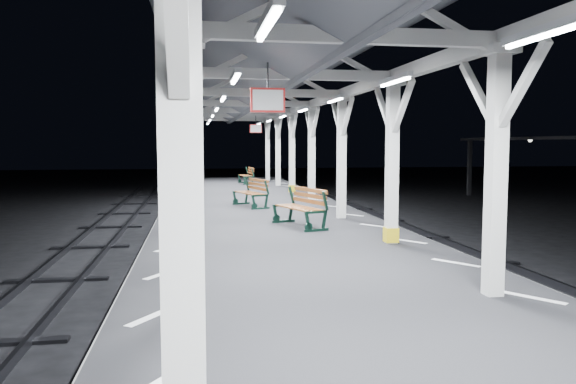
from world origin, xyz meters
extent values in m
plane|color=black|center=(0.00, 0.00, 0.00)|extent=(120.00, 120.00, 0.00)
cube|color=black|center=(0.00, 0.00, 0.50)|extent=(6.00, 50.00, 1.00)
cube|color=silver|center=(-2.45, 0.00, 1.00)|extent=(1.00, 48.00, 0.01)
cube|color=silver|center=(2.45, 0.00, 1.00)|extent=(1.00, 48.00, 0.01)
cube|color=#2D2D33|center=(-4.45, 0.00, 0.08)|extent=(0.08, 60.00, 0.16)
cube|color=#2D2D33|center=(4.45, 0.00, 0.08)|extent=(0.08, 60.00, 0.16)
cube|color=beige|center=(-2.00, -6.00, 2.60)|extent=(0.22, 0.22, 3.20)
cube|color=beige|center=(-2.00, -5.45, 3.75)|extent=(0.10, 0.99, 0.99)
cube|color=beige|center=(-2.00, -2.00, 2.60)|extent=(0.22, 0.22, 3.20)
cube|color=beige|center=(-2.00, -2.00, 4.26)|extent=(0.40, 0.40, 0.12)
cube|color=beige|center=(-2.00, -1.45, 3.75)|extent=(0.10, 0.99, 0.99)
cube|color=beige|center=(-2.00, -2.55, 3.75)|extent=(0.10, 0.99, 0.99)
cube|color=beige|center=(-2.00, 2.00, 2.60)|extent=(0.22, 0.22, 3.20)
cube|color=beige|center=(-2.00, 2.00, 4.26)|extent=(0.40, 0.40, 0.12)
cube|color=gold|center=(-2.00, 2.00, 1.18)|extent=(0.26, 0.26, 0.30)
cube|color=beige|center=(-2.00, 2.55, 3.75)|extent=(0.10, 0.99, 0.99)
cube|color=beige|center=(-2.00, 1.45, 3.75)|extent=(0.10, 0.99, 0.99)
cube|color=beige|center=(-2.00, 6.00, 2.60)|extent=(0.22, 0.22, 3.20)
cube|color=beige|center=(-2.00, 6.00, 4.26)|extent=(0.40, 0.40, 0.12)
cube|color=beige|center=(-2.00, 6.55, 3.75)|extent=(0.10, 0.99, 0.99)
cube|color=beige|center=(-2.00, 5.45, 3.75)|extent=(0.10, 0.99, 0.99)
cube|color=beige|center=(-2.00, 10.00, 2.60)|extent=(0.22, 0.22, 3.20)
cube|color=beige|center=(-2.00, 10.00, 4.26)|extent=(0.40, 0.40, 0.12)
cube|color=beige|center=(-2.00, 10.55, 3.75)|extent=(0.10, 0.99, 0.99)
cube|color=beige|center=(-2.00, 9.45, 3.75)|extent=(0.10, 0.99, 0.99)
cube|color=beige|center=(-2.00, 14.00, 2.60)|extent=(0.22, 0.22, 3.20)
cube|color=beige|center=(-2.00, 14.00, 4.26)|extent=(0.40, 0.40, 0.12)
cube|color=gold|center=(-2.00, 14.00, 1.18)|extent=(0.26, 0.26, 0.30)
cube|color=beige|center=(-2.00, 14.55, 3.75)|extent=(0.10, 0.99, 0.99)
cube|color=beige|center=(-2.00, 13.45, 3.75)|extent=(0.10, 0.99, 0.99)
cube|color=beige|center=(-2.00, 18.00, 2.60)|extent=(0.22, 0.22, 3.20)
cube|color=beige|center=(-2.00, 18.00, 4.26)|extent=(0.40, 0.40, 0.12)
cube|color=beige|center=(-2.00, 18.55, 3.75)|extent=(0.10, 0.99, 0.99)
cube|color=beige|center=(-2.00, 17.45, 3.75)|extent=(0.10, 0.99, 0.99)
cube|color=beige|center=(-2.00, 22.00, 2.60)|extent=(0.22, 0.22, 3.20)
cube|color=beige|center=(-2.00, 22.00, 4.26)|extent=(0.40, 0.40, 0.12)
cube|color=beige|center=(-2.00, 22.55, 3.75)|extent=(0.10, 0.99, 0.99)
cube|color=beige|center=(-2.00, 21.45, 3.75)|extent=(0.10, 0.99, 0.99)
cube|color=beige|center=(2.00, -2.00, 2.60)|extent=(0.22, 0.22, 3.20)
cube|color=beige|center=(2.00, -2.00, 4.26)|extent=(0.40, 0.40, 0.12)
cube|color=beige|center=(2.00, -1.45, 3.75)|extent=(0.10, 0.99, 0.99)
cube|color=beige|center=(2.00, -2.55, 3.75)|extent=(0.10, 0.99, 0.99)
cube|color=beige|center=(2.00, 2.00, 2.60)|extent=(0.22, 0.22, 3.20)
cube|color=beige|center=(2.00, 2.00, 4.26)|extent=(0.40, 0.40, 0.12)
cube|color=gold|center=(2.00, 2.00, 1.18)|extent=(0.26, 0.26, 0.30)
cube|color=beige|center=(2.00, 2.55, 3.75)|extent=(0.10, 0.99, 0.99)
cube|color=beige|center=(2.00, 1.45, 3.75)|extent=(0.10, 0.99, 0.99)
cube|color=beige|center=(2.00, 6.00, 2.60)|extent=(0.22, 0.22, 3.20)
cube|color=beige|center=(2.00, 6.00, 4.26)|extent=(0.40, 0.40, 0.12)
cube|color=beige|center=(2.00, 6.55, 3.75)|extent=(0.10, 0.99, 0.99)
cube|color=beige|center=(2.00, 5.45, 3.75)|extent=(0.10, 0.99, 0.99)
cube|color=beige|center=(2.00, 10.00, 2.60)|extent=(0.22, 0.22, 3.20)
cube|color=beige|center=(2.00, 10.00, 4.26)|extent=(0.40, 0.40, 0.12)
cube|color=beige|center=(2.00, 10.55, 3.75)|extent=(0.10, 0.99, 0.99)
cube|color=beige|center=(2.00, 9.45, 3.75)|extent=(0.10, 0.99, 0.99)
cube|color=beige|center=(2.00, 14.00, 2.60)|extent=(0.22, 0.22, 3.20)
cube|color=beige|center=(2.00, 14.00, 4.26)|extent=(0.40, 0.40, 0.12)
cube|color=gold|center=(2.00, 14.00, 1.18)|extent=(0.26, 0.26, 0.30)
cube|color=beige|center=(2.00, 14.55, 3.75)|extent=(0.10, 0.99, 0.99)
cube|color=beige|center=(2.00, 13.45, 3.75)|extent=(0.10, 0.99, 0.99)
cube|color=beige|center=(2.00, 18.00, 2.60)|extent=(0.22, 0.22, 3.20)
cube|color=beige|center=(2.00, 18.00, 4.26)|extent=(0.40, 0.40, 0.12)
cube|color=beige|center=(2.00, 18.55, 3.75)|extent=(0.10, 0.99, 0.99)
cube|color=beige|center=(2.00, 17.45, 3.75)|extent=(0.10, 0.99, 0.99)
cube|color=beige|center=(2.00, 22.00, 2.60)|extent=(0.22, 0.22, 3.20)
cube|color=beige|center=(2.00, 22.00, 4.26)|extent=(0.40, 0.40, 0.12)
cube|color=beige|center=(2.00, 22.55, 3.75)|extent=(0.10, 0.99, 0.99)
cube|color=beige|center=(2.00, 21.45, 3.75)|extent=(0.10, 0.99, 0.99)
cube|color=beige|center=(-2.00, 0.00, 4.38)|extent=(0.18, 48.00, 0.24)
cube|color=beige|center=(2.00, 0.00, 4.38)|extent=(0.18, 48.00, 0.24)
cube|color=beige|center=(0.00, -2.00, 4.38)|extent=(4.20, 0.14, 0.20)
cube|color=beige|center=(0.00, 2.00, 4.38)|extent=(4.20, 0.14, 0.20)
cube|color=beige|center=(0.00, 6.00, 4.38)|extent=(4.20, 0.14, 0.20)
cube|color=beige|center=(0.00, 10.00, 4.38)|extent=(4.20, 0.14, 0.20)
cube|color=beige|center=(0.00, 14.00, 4.38)|extent=(4.20, 0.14, 0.20)
cube|color=beige|center=(0.00, 18.00, 4.38)|extent=(4.20, 0.14, 0.20)
cube|color=beige|center=(0.00, 22.00, 4.38)|extent=(4.20, 0.14, 0.20)
cube|color=beige|center=(0.00, 0.00, 5.30)|extent=(0.16, 48.00, 0.20)
cube|color=#505258|center=(-1.30, 0.00, 4.92)|extent=(2.80, 49.00, 1.45)
cube|color=#505258|center=(1.30, 0.00, 4.92)|extent=(2.80, 49.00, 1.45)
cube|color=silver|center=(-1.30, -4.00, 4.10)|extent=(0.10, 1.35, 0.08)
cube|color=white|center=(-1.30, -4.00, 4.05)|extent=(0.05, 1.25, 0.05)
cube|color=silver|center=(-1.30, 0.00, 4.10)|extent=(0.10, 1.35, 0.08)
cube|color=white|center=(-1.30, 0.00, 4.05)|extent=(0.05, 1.25, 0.05)
cube|color=silver|center=(-1.30, 4.00, 4.10)|extent=(0.10, 1.35, 0.08)
cube|color=white|center=(-1.30, 4.00, 4.05)|extent=(0.05, 1.25, 0.05)
cube|color=silver|center=(-1.30, 8.00, 4.10)|extent=(0.10, 1.35, 0.08)
cube|color=white|center=(-1.30, 8.00, 4.05)|extent=(0.05, 1.25, 0.05)
cube|color=silver|center=(-1.30, 12.00, 4.10)|extent=(0.10, 1.35, 0.08)
cube|color=white|center=(-1.30, 12.00, 4.05)|extent=(0.05, 1.25, 0.05)
cube|color=silver|center=(-1.30, 16.00, 4.10)|extent=(0.10, 1.35, 0.08)
cube|color=white|center=(-1.30, 16.00, 4.05)|extent=(0.05, 1.25, 0.05)
cube|color=silver|center=(-1.30, 20.00, 4.10)|extent=(0.10, 1.35, 0.08)
cube|color=white|center=(-1.30, 20.00, 4.05)|extent=(0.05, 1.25, 0.05)
cube|color=silver|center=(1.30, -4.00, 4.10)|extent=(0.10, 1.35, 0.08)
cube|color=white|center=(1.30, -4.00, 4.05)|extent=(0.05, 1.25, 0.05)
cube|color=silver|center=(1.30, 0.00, 4.10)|extent=(0.10, 1.35, 0.08)
cube|color=white|center=(1.30, 0.00, 4.05)|extent=(0.05, 1.25, 0.05)
cube|color=silver|center=(1.30, 4.00, 4.10)|extent=(0.10, 1.35, 0.08)
cube|color=white|center=(1.30, 4.00, 4.05)|extent=(0.05, 1.25, 0.05)
cube|color=silver|center=(1.30, 8.00, 4.10)|extent=(0.10, 1.35, 0.08)
cube|color=white|center=(1.30, 8.00, 4.05)|extent=(0.05, 1.25, 0.05)
cube|color=silver|center=(1.30, 12.00, 4.10)|extent=(0.10, 1.35, 0.08)
cube|color=white|center=(1.30, 12.00, 4.05)|extent=(0.05, 1.25, 0.05)
cube|color=silver|center=(1.30, 16.00, 4.10)|extent=(0.10, 1.35, 0.08)
cube|color=white|center=(1.30, 16.00, 4.05)|extent=(0.05, 1.25, 0.05)
cube|color=silver|center=(1.30, 20.00, 4.10)|extent=(0.10, 1.35, 0.08)
cube|color=white|center=(1.30, 20.00, 4.05)|extent=(0.05, 1.25, 0.05)
cylinder|color=black|center=(-0.89, -0.80, 4.02)|extent=(0.02, 0.02, 0.36)
cube|color=red|center=(-0.89, -0.80, 3.67)|extent=(0.50, 0.03, 0.35)
cube|color=white|center=(-0.89, -0.80, 3.67)|extent=(0.44, 0.04, 0.29)
cylinder|color=black|center=(0.56, 14.49, 4.02)|extent=(0.02, 0.02, 0.36)
cube|color=red|center=(0.56, 14.49, 3.67)|extent=(0.50, 0.03, 0.35)
cube|color=white|center=(0.56, 14.49, 3.67)|extent=(0.44, 0.05, 0.29)
cube|color=black|center=(14.00, 22.00, 1.65)|extent=(0.20, 0.20, 3.30)
sphere|color=silver|center=(14.00, 16.00, 3.22)|extent=(0.20, 0.20, 0.20)
sphere|color=silver|center=(14.00, 22.00, 3.22)|extent=(0.20, 0.20, 0.20)
cube|color=black|center=(0.82, 3.78, 1.03)|extent=(0.62, 0.26, 0.06)
cube|color=black|center=(0.60, 3.71, 1.24)|extent=(0.17, 0.10, 0.49)
cube|color=black|center=(1.02, 3.84, 1.24)|extent=(0.16, 0.10, 0.49)
cube|color=black|center=(1.04, 3.85, 1.71)|extent=(0.18, 0.10, 0.46)
cube|color=black|center=(0.30, 5.38, 1.03)|extent=(0.62, 0.26, 0.06)
cube|color=black|center=(0.08, 5.31, 1.24)|extent=(0.17, 0.10, 0.49)
cube|color=black|center=(0.50, 5.45, 1.24)|extent=(0.16, 0.10, 0.49)
cube|color=black|center=(0.52, 5.45, 1.71)|extent=(0.18, 0.10, 0.46)
cube|color=brown|center=(0.36, 4.51, 1.47)|extent=(0.59, 1.55, 0.04)
cube|color=brown|center=(0.49, 4.56, 1.47)|extent=(0.59, 1.55, 0.04)
cube|color=brown|center=(0.62, 4.60, 1.47)|extent=(0.59, 1.55, 0.04)
cube|color=brown|center=(0.75, 4.64, 1.47)|extent=(0.59, 1.55, 0.04)
cube|color=brown|center=(0.82, 4.66, 1.62)|extent=(0.55, 1.54, 0.10)
cube|color=brown|center=(0.84, 4.67, 1.76)|extent=(0.55, 1.54, 0.10)
cube|color=brown|center=(0.86, 4.68, 1.90)|extent=(0.55, 1.54, 0.10)
cube|color=black|center=(0.04, 8.38, 1.03)|extent=(0.59, 0.24, 0.06)
cube|color=black|center=(-0.17, 8.31, 1.23)|extent=(0.16, 0.09, 0.46)
cube|color=black|center=(0.23, 8.44, 1.23)|extent=(0.15, 0.09, 0.46)
cube|color=black|center=(0.25, 8.45, 1.67)|extent=(0.17, 0.10, 0.44)
cube|color=black|center=(-0.44, 9.91, 1.03)|extent=(0.59, 0.24, 0.06)
cube|color=black|center=(-0.65, 9.84, 1.23)|extent=(0.16, 0.09, 0.46)
cube|color=black|center=(-0.25, 9.97, 1.23)|extent=(0.15, 0.09, 0.46)
cube|color=black|center=(-0.23, 9.98, 1.67)|extent=(0.17, 0.10, 0.44)
cube|color=brown|center=(-0.39, 9.09, 1.45)|extent=(0.54, 1.48, 0.04)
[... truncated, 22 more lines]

